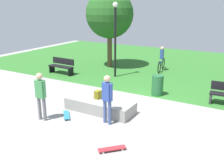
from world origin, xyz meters
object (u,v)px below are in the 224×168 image
skater_performing_trick (41,93)px  skateboard_spare (112,149)px  skater_watching (107,96)px  backpack_on_ledge (98,95)px  trash_bin (157,85)px  park_bench_far_left (62,66)px  lamp_post (115,32)px  tree_leaning_ash (110,14)px  concrete_ledge (100,106)px  cyclist_on_bicycle (162,61)px  skateboard_by_ledge (66,115)px

skater_performing_trick → skateboard_spare: bearing=-9.8°
skater_watching → backpack_on_ledge: bearing=136.4°
trash_bin → park_bench_far_left: bearing=173.1°
skater_watching → lamp_post: size_ratio=0.43×
backpack_on_ledge → trash_bin: size_ratio=0.35×
skater_watching → tree_leaning_ash: (-4.23, 7.37, 2.30)m
concrete_ledge → backpack_on_ledge: size_ratio=8.35×
lamp_post → cyclist_on_bicycle: lamp_post is taller
backpack_on_ledge → skater_performing_trick: (-1.20, -1.81, 0.40)m
skateboard_by_ledge → backpack_on_ledge: bearing=61.4°
backpack_on_ledge → tree_leaning_ash: bearing=-144.8°
skateboard_spare → trash_bin: size_ratio=0.78×
concrete_ledge → lamp_post: 5.47m
lamp_post → cyclist_on_bicycle: (1.79, 2.60, -1.84)m
skateboard_spare → trash_bin: bearing=96.4°
trash_bin → skater_performing_trick: bearing=-119.9°
skater_watching → skateboard_spare: 2.02m
tree_leaning_ash → cyclist_on_bicycle: bearing=10.7°
backpack_on_ledge → skateboard_spare: size_ratio=0.45×
concrete_ledge → lamp_post: size_ratio=0.66×
skater_performing_trick → backpack_on_ledge: bearing=56.4°
park_bench_far_left → backpack_on_ledge: bearing=-36.0°
concrete_ledge → cyclist_on_bicycle: (-0.13, 7.21, 0.41)m
backpack_on_ledge → skater_performing_trick: 2.21m
backpack_on_ledge → lamp_post: lamp_post is taller
backpack_on_ledge → skater_watching: 1.37m
lamp_post → cyclist_on_bicycle: 3.66m
backpack_on_ledge → park_bench_far_left: size_ratio=0.20×
park_bench_far_left → lamp_post: (3.02, 1.00, 1.99)m
backpack_on_ledge → trash_bin: (1.41, 2.73, -0.15)m
skateboard_spare → trash_bin: (-0.57, 5.09, 0.40)m
concrete_ledge → skateboard_spare: concrete_ledge is taller
park_bench_far_left → tree_leaning_ash: 4.38m
skateboard_by_ledge → lamp_post: (-1.12, 5.66, 2.41)m
concrete_ledge → skater_watching: bearing=-44.5°
backpack_on_ledge → trash_bin: bearing=161.1°
skater_performing_trick → tree_leaning_ash: 8.83m
skater_performing_trick → skateboard_spare: skater_performing_trick is taller
park_bench_far_left → skateboard_spare: bearing=-40.8°
backpack_on_ledge → skateboard_by_ledge: backpack_on_ledge is taller
lamp_post → skateboard_spare: bearing=-61.4°
cyclist_on_bicycle → lamp_post: bearing=-124.5°
skater_performing_trick → skateboard_by_ledge: size_ratio=2.39×
backpack_on_ledge → skateboard_by_ledge: 1.45m
cyclist_on_bicycle → skateboard_spare: bearing=-78.4°
skater_performing_trick → cyclist_on_bicycle: bearing=82.1°
skater_performing_trick → skateboard_spare: size_ratio=2.42×
skateboard_spare → cyclist_on_bicycle: cyclist_on_bicycle is taller
skateboard_spare → lamp_post: lamp_post is taller
concrete_ledge → skater_performing_trick: size_ratio=1.54×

